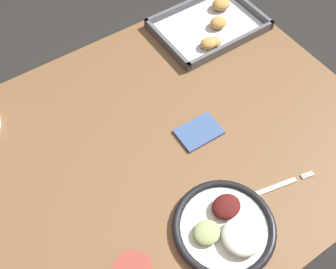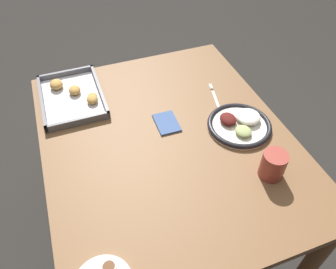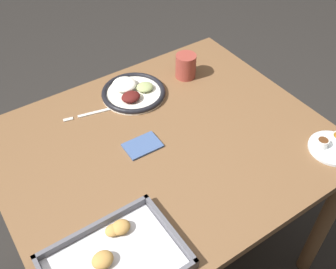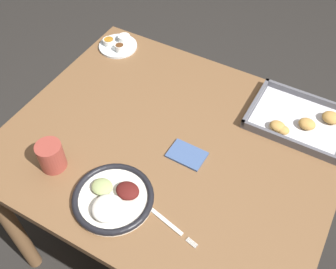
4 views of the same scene
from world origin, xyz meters
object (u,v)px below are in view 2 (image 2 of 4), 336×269
(fork, at_px, (216,100))
(baking_tray, at_px, (72,96))
(dinner_plate, at_px, (240,124))
(napkin, at_px, (167,123))
(drinking_cup, at_px, (273,165))

(fork, height_order, baking_tray, baking_tray)
(dinner_plate, bearing_deg, napkin, 66.21)
(dinner_plate, distance_m, baking_tray, 0.70)
(baking_tray, relative_size, drinking_cup, 3.56)
(fork, relative_size, napkin, 1.70)
(baking_tray, height_order, napkin, baking_tray)
(dinner_plate, height_order, drinking_cup, drinking_cup)
(dinner_plate, bearing_deg, baking_tray, 55.45)
(drinking_cup, height_order, napkin, drinking_cup)
(dinner_plate, relative_size, fork, 1.20)
(baking_tray, relative_size, napkin, 2.88)
(dinner_plate, height_order, napkin, dinner_plate)
(dinner_plate, distance_m, drinking_cup, 0.24)
(dinner_plate, height_order, baking_tray, dinner_plate)
(napkin, bearing_deg, dinner_plate, -113.79)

